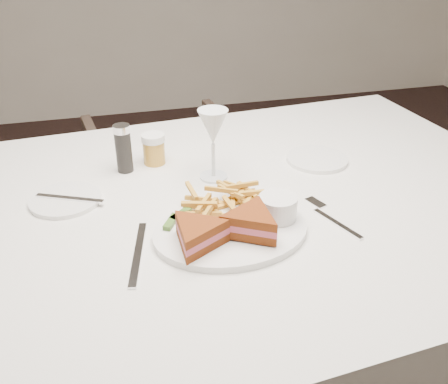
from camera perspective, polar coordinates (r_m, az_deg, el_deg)
The scene contains 4 objects.
ground at distance 1.78m, azimuth 4.18°, elevation -18.72°, with size 5.00×5.00×0.00m, color black.
table at distance 1.36m, azimuth -0.55°, elevation -14.71°, with size 1.56×1.04×0.75m, color silver.
chair_far at distance 2.17m, azimuth -6.34°, elevation 1.39°, with size 0.60×0.57×0.62m, color #46352B.
table_setting at distance 1.07m, azimuth -0.83°, elevation -0.60°, with size 0.80×0.58×0.18m.
Camera 1 is at (-0.42, -1.11, 1.33)m, focal length 40.00 mm.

